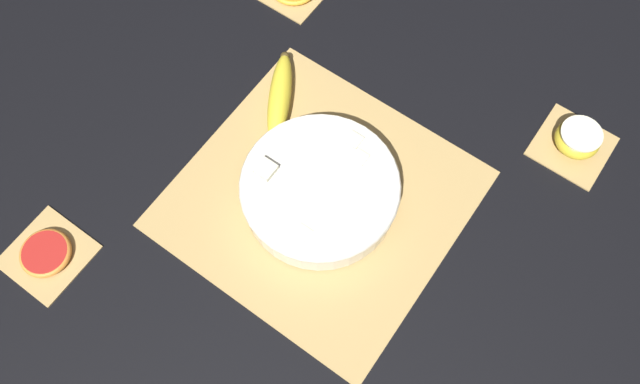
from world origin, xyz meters
The scene contains 8 objects.
ground_plane centered at (0.00, 0.00, 0.00)m, with size 6.00×6.00×0.00m, color black.
bamboo_mat_center centered at (0.00, 0.00, 0.00)m, with size 0.43×0.44×0.01m.
coaster_mat_near_right centered at (0.33, -0.30, 0.00)m, with size 0.12×0.12×0.01m.
coaster_mat_far_left centered at (-0.33, 0.30, 0.00)m, with size 0.12×0.12×0.01m.
fruit_salad_bowl centered at (0.00, 0.00, 0.04)m, with size 0.26×0.26×0.07m.
whole_banana centered at (0.11, 0.16, 0.03)m, with size 0.17×0.12×0.04m.
apple_half centered at (0.33, -0.30, 0.03)m, with size 0.08×0.08×0.04m.
grapefruit_slice centered at (-0.33, 0.30, 0.01)m, with size 0.08×0.08×0.01m.
Camera 1 is at (-0.33, -0.23, 0.95)m, focal length 35.00 mm.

